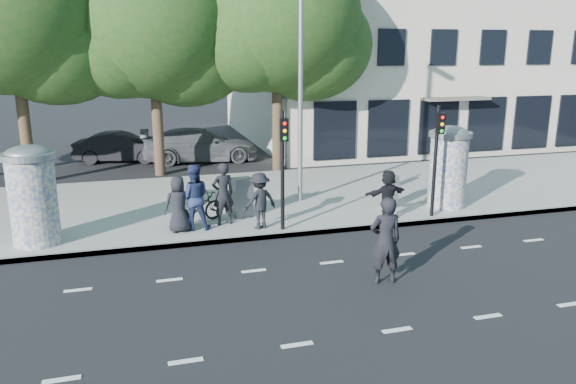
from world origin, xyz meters
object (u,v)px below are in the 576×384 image
object	(u,v)px
ped_a	(179,204)
ped_d	(260,201)
ad_column_left	(32,193)
traffic_pole_near	(283,159)
ad_column_right	(448,165)
man_road	(385,240)
bicycle	(197,208)
cabinet_right	(389,192)
ped_f	(388,195)
traffic_pole_far	(437,150)
car_mid	(121,147)
street_lamp	(301,61)
ped_b	(223,194)
cabinet_left	(242,197)
ped_c	(194,197)
car_right	(200,145)

from	to	relation	value
ped_a	ped_d	xyz separation A→B (m)	(2.27, -0.30, 0.01)
ad_column_left	traffic_pole_near	distance (m)	6.67
ad_column_right	man_road	xyz separation A→B (m)	(-4.48, -4.77, -0.52)
man_road	bicycle	distance (m)	6.33
ad_column_left	cabinet_right	bearing A→B (deg)	3.10
ped_f	bicycle	size ratio (longest dim) A/B	0.88
traffic_pole_far	car_mid	world-z (taller)	traffic_pole_far
traffic_pole_far	street_lamp	world-z (taller)	street_lamp
ped_b	car_mid	size ratio (longest dim) A/B	0.44
traffic_pole_far	cabinet_left	world-z (taller)	traffic_pole_far
traffic_pole_far	traffic_pole_near	bearing A→B (deg)	180.00
ad_column_left	street_lamp	distance (m)	8.90
traffic_pole_near	ped_d	bearing A→B (deg)	149.95
traffic_pole_far	cabinet_right	distance (m)	2.19
ped_f	cabinet_left	distance (m)	4.42
ad_column_left	ped_f	size ratio (longest dim) A/B	1.71
ad_column_right	ped_c	distance (m)	8.24
ad_column_left	man_road	size ratio (longest dim) A/B	1.31
ad_column_right	street_lamp	size ratio (longest dim) A/B	0.33
ad_column_right	ped_f	bearing A→B (deg)	-161.41
bicycle	car_right	xyz separation A→B (m)	(1.38, 10.01, 0.17)
ped_a	cabinet_left	bearing A→B (deg)	-158.10
traffic_pole_far	ped_b	size ratio (longest dim) A/B	1.84
car_mid	car_right	distance (m)	3.64
cabinet_right	car_right	bearing A→B (deg)	91.34
ped_c	cabinet_right	size ratio (longest dim) A/B	1.78
ad_column_right	ped_b	distance (m)	7.36
ped_f	ped_c	bearing A→B (deg)	-18.65
ad_column_right	traffic_pole_near	world-z (taller)	traffic_pole_near
ad_column_right	cabinet_left	distance (m)	6.73
ad_column_left	traffic_pole_near	xyz separation A→B (m)	(6.60, -0.71, 0.69)
ped_c	cabinet_right	distance (m)	6.39
ad_column_right	car_mid	xyz separation A→B (m)	(-10.24, 11.28, -0.85)
traffic_pole_far	ped_b	world-z (taller)	traffic_pole_far
ped_a	bicycle	distance (m)	0.95
ped_f	man_road	xyz separation A→B (m)	(-1.95, -3.92, 0.09)
ped_c	bicycle	xyz separation A→B (m)	(0.14, 0.55, -0.49)
ad_column_left	cabinet_left	size ratio (longest dim) A/B	2.18
ad_column_right	bicycle	distance (m)	8.15
ped_b	car_mid	distance (m)	11.57
traffic_pole_far	bicycle	distance (m)	7.39
ped_b	ped_f	size ratio (longest dim) A/B	1.20
cabinet_left	bicycle	bearing A→B (deg)	179.58
ped_f	man_road	world-z (taller)	man_road
cabinet_left	cabinet_right	size ratio (longest dim) A/B	1.14
bicycle	ped_b	bearing A→B (deg)	-140.29
ped_c	cabinet_left	bearing A→B (deg)	-145.20
ped_c	car_mid	size ratio (longest dim) A/B	0.45
ped_b	cabinet_right	distance (m)	5.50
ad_column_left	bicycle	size ratio (longest dim) A/B	1.51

